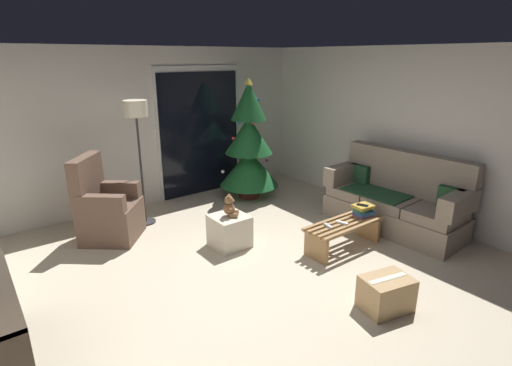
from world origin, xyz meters
TOP-DOWN VIEW (x-y plane):
  - ground_plane at (0.00, 0.00)m, footprint 7.00×7.00m
  - wall_back at (0.00, 3.06)m, footprint 5.72×0.12m
  - wall_right at (2.86, 0.00)m, footprint 0.12×6.00m
  - patio_door_frame at (0.92, 2.99)m, footprint 1.60×0.02m
  - patio_door_glass at (0.92, 2.97)m, footprint 1.50×0.02m
  - couch at (2.32, -0.05)m, footprint 0.87×1.97m
  - coffee_table at (1.23, -0.05)m, footprint 1.10×0.40m
  - remote_white at (1.17, -0.05)m, footprint 0.08×0.16m
  - remote_silver at (0.97, -0.02)m, footprint 0.07×0.16m
  - book_stack at (1.59, -0.05)m, footprint 0.27×0.25m
  - cell_phone at (1.57, -0.05)m, footprint 0.12×0.16m
  - christmas_tree at (1.43, 2.25)m, footprint 1.00×1.00m
  - armchair at (-1.04, 2.07)m, footprint 0.97×0.96m
  - floor_lamp at (-0.45, 2.27)m, footprint 0.32×0.32m
  - ottoman at (0.12, 0.89)m, footprint 0.44×0.44m
  - teddy_bear_chestnut at (0.13, 0.89)m, footprint 0.22×0.21m
  - cardboard_box_taped_mid_floor at (0.57, -1.14)m, footprint 0.53×0.44m

SIDE VIEW (x-z plane):
  - ground_plane at x=0.00m, z-range 0.00..0.00m
  - cardboard_box_taped_mid_floor at x=0.57m, z-range 0.00..0.34m
  - ottoman at x=0.12m, z-range 0.00..0.42m
  - coffee_table at x=1.23m, z-range 0.06..0.42m
  - remote_white at x=1.17m, z-range 0.36..0.38m
  - remote_silver at x=0.97m, z-range 0.36..0.38m
  - couch at x=2.32m, z-range -0.14..0.94m
  - armchair at x=-1.04m, z-range -0.16..0.97m
  - book_stack at x=1.59m, z-range 0.36..0.51m
  - cell_phone at x=1.57m, z-range 0.51..0.52m
  - teddy_bear_chestnut at x=0.13m, z-range 0.39..0.68m
  - christmas_tree at x=1.43m, z-range -0.12..1.91m
  - patio_door_glass at x=0.92m, z-range 0.00..2.10m
  - patio_door_frame at x=0.92m, z-range 0.00..2.20m
  - wall_back at x=0.00m, z-range 0.00..2.50m
  - wall_right at x=2.86m, z-range 0.00..2.50m
  - floor_lamp at x=-0.45m, z-range 0.61..2.40m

